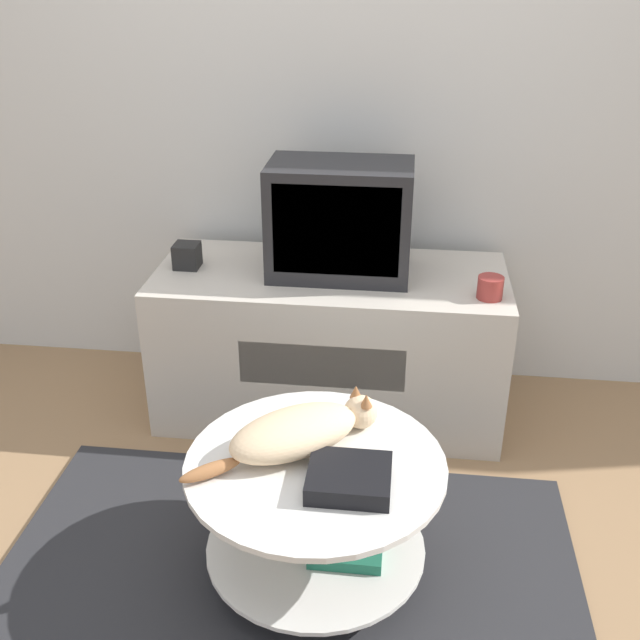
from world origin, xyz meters
name	(u,v)px	position (x,y,z in m)	size (l,w,h in m)	color
ground_plane	(286,587)	(0.00, 0.00, 0.00)	(12.00, 12.00, 0.00)	#93704C
wall_back	(336,60)	(0.00, 1.34, 1.30)	(8.00, 0.05, 2.60)	silver
rug	(286,585)	(0.00, 0.00, 0.01)	(1.73, 1.14, 0.02)	#28282B
tv_stand	(330,343)	(0.02, 0.97, 0.30)	(1.31, 0.57, 0.59)	beige
tv	(340,220)	(0.06, 0.98, 0.80)	(0.51, 0.31, 0.41)	#232326
speaker	(187,256)	(-0.52, 0.96, 0.64)	(0.09, 0.09, 0.09)	black
mug	(490,288)	(0.59, 0.82, 0.63)	(0.09, 0.09, 0.08)	#99332D
coffee_table	(317,505)	(0.09, 0.06, 0.27)	(0.72, 0.72, 0.40)	#B2B2B7
dvd_box	(349,478)	(0.18, -0.03, 0.45)	(0.22, 0.19, 0.05)	black
cat	(299,431)	(0.03, 0.12, 0.48)	(0.51, 0.42, 0.12)	beige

